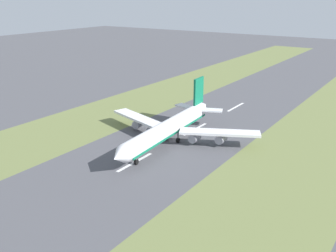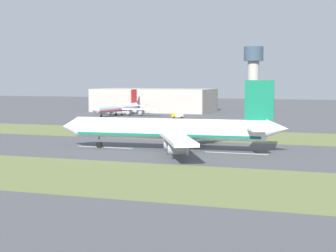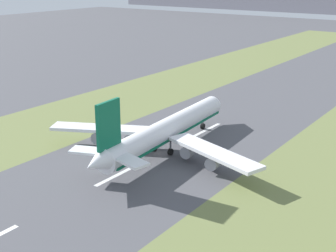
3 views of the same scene
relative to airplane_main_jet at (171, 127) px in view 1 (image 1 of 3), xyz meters
The scene contains 7 objects.
ground_plane 6.35m from the airplane_main_jet, 98.14° to the right, with size 800.00×800.00×0.00m, color #4C4C51.
grass_median_west 45.73m from the airplane_main_jet, behind, with size 40.00×600.00×0.01m, color olive.
grass_median_east 45.16m from the airplane_main_jet, ahead, with size 40.00×600.00×0.01m, color olive.
centreline_dash_near 58.41m from the airplane_main_jet, 90.28° to the right, with size 1.20×18.00×0.01m, color silver.
centreline_dash_mid 19.08m from the airplane_main_jet, 90.91° to the right, with size 1.20×18.00×0.01m, color silver.
centreline_dash_far 22.71m from the airplane_main_jet, 90.75° to the left, with size 1.20×18.00×0.01m, color silver.
airplane_main_jet is the anchor object (origin of this frame).
Camera 1 is at (-75.42, 117.24, 53.13)m, focal length 42.00 mm.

